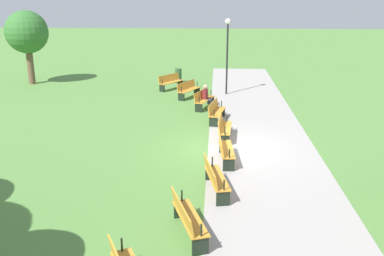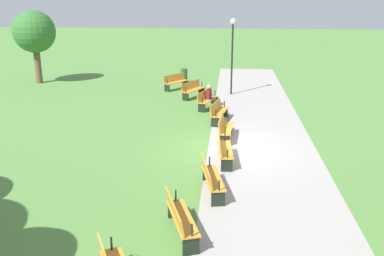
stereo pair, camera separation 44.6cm
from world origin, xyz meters
TOP-DOWN VIEW (x-y plane):
  - ground_plane at (0.00, 0.00)m, footprint 120.00×120.00m
  - path_paving at (0.00, 1.31)m, footprint 36.40×4.01m
  - bench_0 at (-10.39, -3.21)m, footprint 1.79×1.42m
  - bench_1 at (-8.27, -1.99)m, footprint 1.86×1.24m
  - bench_2 at (-6.01, -1.06)m, footprint 1.90×1.04m
  - bench_3 at (-3.65, -0.43)m, footprint 1.90×0.82m
  - bench_4 at (-1.22, -0.11)m, footprint 1.87×0.59m
  - bench_5 at (1.22, -0.11)m, footprint 1.87×0.59m
  - bench_6 at (3.65, -0.43)m, footprint 1.90×0.82m
  - bench_7 at (6.01, -1.06)m, footprint 1.90×1.04m
  - person_seated at (-6.02, -0.90)m, footprint 0.45×0.59m
  - tree_3 at (-11.54, -12.30)m, footprint 2.65×2.65m
  - lamp_post at (-9.30, 0.15)m, footprint 0.32×0.32m
  - trash_bin at (-12.35, -2.90)m, footprint 0.43×0.43m

SIDE VIEW (x-z plane):
  - ground_plane at x=0.00m, z-range 0.00..0.00m
  - path_paving at x=0.00m, z-range 0.00..0.01m
  - trash_bin at x=-12.35m, z-range 0.00..0.93m
  - bench_0 at x=-10.39m, z-range 0.03..0.92m
  - bench_1 at x=-8.27m, z-range 0.03..0.92m
  - bench_2 at x=-6.01m, z-range 0.03..0.92m
  - bench_3 at x=-3.65m, z-range 0.03..0.92m
  - bench_4 at x=-1.22m, z-range 0.03..0.92m
  - bench_5 at x=1.22m, z-range 0.03..0.92m
  - bench_6 at x=3.65m, z-range 0.03..0.92m
  - bench_7 at x=6.01m, z-range 0.03..0.92m
  - person_seated at x=-6.02m, z-range 0.04..1.24m
  - lamp_post at x=-9.30m, z-range 0.81..5.06m
  - tree_3 at x=-11.54m, z-range 0.93..5.53m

